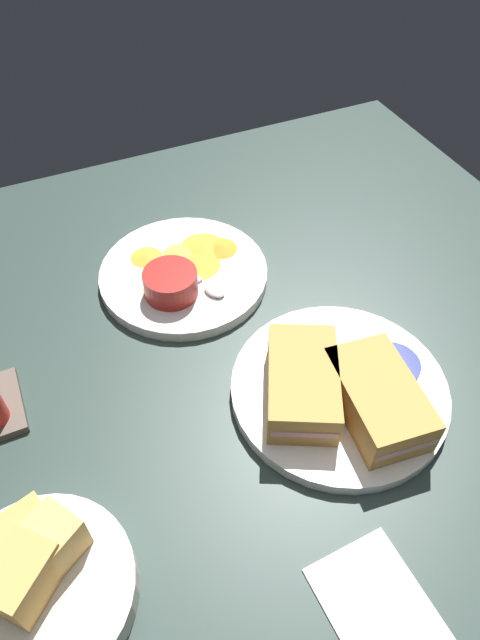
{
  "coord_description": "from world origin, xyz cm",
  "views": [
    {
      "loc": [
        -32.93,
        14.55,
        54.93
      ],
      "look_at": [
        9.42,
        -4.31,
        3.0
      ],
      "focal_mm": 31.53,
      "sensor_mm": 36.0,
      "label": 1
    }
  ],
  "objects_px": {
    "ramekin_dark_sauce": "(391,371)",
    "plate_chips_companion": "(184,274)",
    "sandwich_half_near": "(302,383)",
    "spoon_by_dark_ramekin": "(345,385)",
    "plate_sandwich_main": "(339,390)",
    "spoon_by_gravy_ramekin": "(208,286)",
    "ramekin_light_gravy": "(171,282)",
    "bread_basket_rear": "(39,582)",
    "sandwich_half_far": "(378,398)"
  },
  "relations": [
    {
      "from": "ramekin_dark_sauce",
      "to": "plate_chips_companion",
      "type": "height_order",
      "value": "ramekin_dark_sauce"
    },
    {
      "from": "plate_chips_companion",
      "to": "sandwich_half_near",
      "type": "bearing_deg",
      "value": -168.58
    },
    {
      "from": "ramekin_dark_sauce",
      "to": "spoon_by_dark_ramekin",
      "type": "relative_size",
      "value": 0.62
    },
    {
      "from": "spoon_by_dark_ramekin",
      "to": "plate_chips_companion",
      "type": "height_order",
      "value": "spoon_by_dark_ramekin"
    },
    {
      "from": "plate_sandwich_main",
      "to": "spoon_by_gravy_ramekin",
      "type": "distance_m",
      "value": 0.23
    },
    {
      "from": "ramekin_light_gravy",
      "to": "spoon_by_gravy_ramekin",
      "type": "bearing_deg",
      "value": -102.95
    },
    {
      "from": "ramekin_dark_sauce",
      "to": "plate_chips_companion",
      "type": "xyz_separation_m",
      "value": [
        0.27,
        0.15,
        -0.03
      ]
    },
    {
      "from": "plate_sandwich_main",
      "to": "ramekin_light_gravy",
      "type": "xyz_separation_m",
      "value": [
        0.22,
        0.13,
        0.03
      ]
    },
    {
      "from": "ramekin_dark_sauce",
      "to": "bread_basket_rear",
      "type": "height_order",
      "value": "bread_basket_rear"
    },
    {
      "from": "plate_sandwich_main",
      "to": "ramekin_light_gravy",
      "type": "distance_m",
      "value": 0.26
    },
    {
      "from": "spoon_by_dark_ramekin",
      "to": "spoon_by_gravy_ramekin",
      "type": "height_order",
      "value": "same"
    },
    {
      "from": "spoon_by_gravy_ramekin",
      "to": "ramekin_light_gravy",
      "type": "bearing_deg",
      "value": 77.05
    },
    {
      "from": "sandwich_half_far",
      "to": "spoon_by_gravy_ramekin",
      "type": "xyz_separation_m",
      "value": [
        0.26,
        0.1,
        -0.02
      ]
    },
    {
      "from": "plate_chips_companion",
      "to": "bread_basket_rear",
      "type": "xyz_separation_m",
      "value": [
        -0.34,
        0.26,
        0.02
      ]
    },
    {
      "from": "ramekin_dark_sauce",
      "to": "spoon_by_gravy_ramekin",
      "type": "height_order",
      "value": "ramekin_dark_sauce"
    },
    {
      "from": "ramekin_light_gravy",
      "to": "spoon_by_gravy_ramekin",
      "type": "height_order",
      "value": "ramekin_light_gravy"
    },
    {
      "from": "plate_sandwich_main",
      "to": "ramekin_dark_sauce",
      "type": "relative_size",
      "value": 4.11
    },
    {
      "from": "bread_basket_rear",
      "to": "ramekin_light_gravy",
      "type": "bearing_deg",
      "value": -37.24
    },
    {
      "from": "ramekin_dark_sauce",
      "to": "spoon_by_dark_ramekin",
      "type": "bearing_deg",
      "value": 74.74
    },
    {
      "from": "spoon_by_dark_ramekin",
      "to": "plate_sandwich_main",
      "type": "bearing_deg",
      "value": 52.77
    },
    {
      "from": "plate_sandwich_main",
      "to": "sandwich_half_far",
      "type": "relative_size",
      "value": 1.8
    },
    {
      "from": "sandwich_half_near",
      "to": "spoon_by_dark_ramekin",
      "type": "height_order",
      "value": "sandwich_half_near"
    },
    {
      "from": "plate_chips_companion",
      "to": "bread_basket_rear",
      "type": "relative_size",
      "value": 1.35
    },
    {
      "from": "plate_sandwich_main",
      "to": "sandwich_half_near",
      "type": "height_order",
      "value": "sandwich_half_near"
    },
    {
      "from": "plate_sandwich_main",
      "to": "bread_basket_rear",
      "type": "distance_m",
      "value": 0.36
    },
    {
      "from": "sandwich_half_near",
      "to": "plate_chips_companion",
      "type": "relative_size",
      "value": 0.65
    },
    {
      "from": "sandwich_half_near",
      "to": "bread_basket_rear",
      "type": "distance_m",
      "value": 0.32
    },
    {
      "from": "plate_sandwich_main",
      "to": "spoon_by_dark_ramekin",
      "type": "bearing_deg",
      "value": -127.23
    },
    {
      "from": "sandwich_half_near",
      "to": "bread_basket_rear",
      "type": "bearing_deg",
      "value": 105.7
    },
    {
      "from": "sandwich_half_near",
      "to": "ramekin_light_gravy",
      "type": "relative_size",
      "value": 2.1
    },
    {
      "from": "ramekin_dark_sauce",
      "to": "ramekin_light_gravy",
      "type": "xyz_separation_m",
      "value": [
        0.24,
        0.18,
        0.0
      ]
    },
    {
      "from": "sandwich_half_near",
      "to": "bread_basket_rear",
      "type": "height_order",
      "value": "bread_basket_rear"
    },
    {
      "from": "plate_sandwich_main",
      "to": "plate_chips_companion",
      "type": "xyz_separation_m",
      "value": [
        0.26,
        0.1,
        0.0
      ]
    },
    {
      "from": "spoon_by_dark_ramekin",
      "to": "bread_basket_rear",
      "type": "height_order",
      "value": "bread_basket_rear"
    },
    {
      "from": "ramekin_dark_sauce",
      "to": "spoon_by_dark_ramekin",
      "type": "xyz_separation_m",
      "value": [
        0.01,
        0.05,
        -0.02
      ]
    },
    {
      "from": "sandwich_half_near",
      "to": "ramekin_dark_sauce",
      "type": "distance_m",
      "value": 0.1
    },
    {
      "from": "sandwich_half_near",
      "to": "ramekin_light_gravy",
      "type": "bearing_deg",
      "value": 20.33
    },
    {
      "from": "plate_sandwich_main",
      "to": "ramekin_light_gravy",
      "type": "relative_size",
      "value": 3.52
    },
    {
      "from": "spoon_by_dark_ramekin",
      "to": "bread_basket_rear",
      "type": "relative_size",
      "value": 0.58
    },
    {
      "from": "sandwich_half_far",
      "to": "plate_sandwich_main",
      "type": "bearing_deg",
      "value": 21.55
    },
    {
      "from": "spoon_by_gravy_ramekin",
      "to": "spoon_by_dark_ramekin",
      "type": "bearing_deg",
      "value": -158.59
    },
    {
      "from": "sandwich_half_near",
      "to": "sandwich_half_far",
      "type": "relative_size",
      "value": 1.08
    },
    {
      "from": "spoon_by_dark_ramekin",
      "to": "sandwich_half_near",
      "type": "bearing_deg",
      "value": 78.54
    },
    {
      "from": "spoon_by_dark_ramekin",
      "to": "plate_chips_companion",
      "type": "relative_size",
      "value": 0.43
    },
    {
      "from": "plate_chips_companion",
      "to": "plate_sandwich_main",
      "type": "bearing_deg",
      "value": -159.16
    },
    {
      "from": "plate_sandwich_main",
      "to": "ramekin_dark_sauce",
      "type": "height_order",
      "value": "ramekin_dark_sauce"
    },
    {
      "from": "ramekin_dark_sauce",
      "to": "plate_chips_companion",
      "type": "relative_size",
      "value": 0.26
    },
    {
      "from": "sandwich_half_far",
      "to": "ramekin_light_gravy",
      "type": "xyz_separation_m",
      "value": [
        0.27,
        0.14,
        -0.01
      ]
    },
    {
      "from": "ramekin_dark_sauce",
      "to": "ramekin_light_gravy",
      "type": "distance_m",
      "value": 0.3
    },
    {
      "from": "bread_basket_rear",
      "to": "plate_sandwich_main",
      "type": "bearing_deg",
      "value": -77.38
    }
  ]
}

